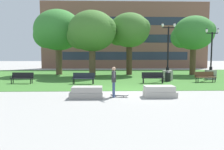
{
  "coord_description": "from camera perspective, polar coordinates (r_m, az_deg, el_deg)",
  "views": [
    {
      "loc": [
        -1.27,
        -14.14,
        2.38
      ],
      "look_at": [
        -0.87,
        -1.4,
        1.2
      ],
      "focal_mm": 35.0,
      "sensor_mm": 36.0,
      "label": 1
    }
  ],
  "objects": [
    {
      "name": "park_bench_far_right",
      "position": [
        19.49,
        -22.41,
        -0.53
      ],
      "size": [
        1.83,
        0.66,
        0.9
      ],
      "color": "black",
      "rests_on": "grass_lawn"
    },
    {
      "name": "park_bench_near_right",
      "position": [
        20.56,
        23.13,
        -0.27
      ],
      "size": [
        1.85,
        0.76,
        0.9
      ],
      "color": "brown",
      "rests_on": "grass_lawn"
    },
    {
      "name": "concrete_block_left",
      "position": [
        12.65,
        12.31,
        -4.27
      ],
      "size": [
        1.8,
        0.9,
        0.64
      ],
      "color": "#B2ADA3",
      "rests_on": "ground"
    },
    {
      "name": "tree_near_right",
      "position": [
        27.88,
        20.43,
        10.09
      ],
      "size": [
        4.9,
        4.67,
        6.92
      ],
      "color": "#4C3823",
      "rests_on": "grass_lawn"
    },
    {
      "name": "tree_near_left",
      "position": [
        27.23,
        -14.02,
        11.14
      ],
      "size": [
        5.95,
        5.66,
        7.7
      ],
      "color": "brown",
      "rests_on": "grass_lawn"
    },
    {
      "name": "tree_far_right",
      "position": [
        24.11,
        -5.39,
        11.18
      ],
      "size": [
        5.4,
        5.15,
        7.11
      ],
      "color": "brown",
      "rests_on": "grass_lawn"
    },
    {
      "name": "grass_lawn",
      "position": [
        24.29,
        1.22,
        -0.31
      ],
      "size": [
        40.0,
        20.0,
        0.02
      ],
      "primitive_type": "cube",
      "color": "#3D752D",
      "rests_on": "ground"
    },
    {
      "name": "tree_far_left",
      "position": [
        26.25,
        4.43,
        11.4
      ],
      "size": [
        4.97,
        4.74,
        7.26
      ],
      "color": "#42301E",
      "rests_on": "grass_lawn"
    },
    {
      "name": "lamp_post_right",
      "position": [
        23.3,
        24.39,
        1.48
      ],
      "size": [
        1.32,
        0.8,
        4.93
      ],
      "color": "gray",
      "rests_on": "grass_lawn"
    },
    {
      "name": "skateboard",
      "position": [
        12.37,
        1.96,
        -5.4
      ],
      "size": [
        1.04,
        0.42,
        0.14
      ],
      "color": "black",
      "rests_on": "ground"
    },
    {
      "name": "trash_bin",
      "position": [
        20.02,
        14.38,
        -0.25
      ],
      "size": [
        0.49,
        0.49,
        0.96
      ],
      "color": "black",
      "rests_on": "grass_lawn"
    },
    {
      "name": "ground_plane",
      "position": [
        14.39,
        3.32,
        -4.24
      ],
      "size": [
        140.0,
        140.0,
        0.0
      ],
      "primitive_type": "plane",
      "color": "#A3A09B"
    },
    {
      "name": "park_bench_near_left",
      "position": [
        18.57,
        10.59,
        -0.49
      ],
      "size": [
        1.82,
        0.61,
        0.9
      ],
      "color": "black",
      "rests_on": "grass_lawn"
    },
    {
      "name": "building_facade_distant",
      "position": [
        38.94,
        3.5,
        10.27
      ],
      "size": [
        29.19,
        1.03,
        11.54
      ],
      "color": "brown",
      "rests_on": "ground"
    },
    {
      "name": "person_skateboarder",
      "position": [
        12.23,
        0.45,
        -1.31
      ],
      "size": [
        0.25,
        1.49,
        1.71
      ],
      "color": "#384C7A",
      "rests_on": "ground"
    },
    {
      "name": "lamp_post_center",
      "position": [
        21.15,
        14.31,
        1.65
      ],
      "size": [
        1.32,
        0.8,
        5.36
      ],
      "color": "#ADA89E",
      "rests_on": "grass_lawn"
    },
    {
      "name": "concrete_block_center",
      "position": [
        12.15,
        -6.62,
        -4.57
      ],
      "size": [
        1.8,
        0.9,
        0.64
      ],
      "color": "#9E9991",
      "rests_on": "ground"
    },
    {
      "name": "park_bench_far_left",
      "position": [
        17.9,
        -7.45,
        -0.66
      ],
      "size": [
        1.85,
        0.73,
        0.9
      ],
      "color": "#1E232D",
      "rests_on": "grass_lawn"
    }
  ]
}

